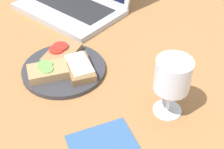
{
  "coord_description": "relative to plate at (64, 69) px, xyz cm",
  "views": [
    {
      "loc": [
        40.19,
        -44.73,
        57.34
      ],
      "look_at": [
        3.09,
        -0.63,
        8.0
      ],
      "focal_mm": 50.0,
      "sensor_mm": 36.0,
      "label": 1
    }
  ],
  "objects": [
    {
      "name": "wine_glass",
      "position": [
        29.28,
        5.63,
        9.64
      ],
      "size": [
        8.01,
        8.01,
        14.81
      ],
      "color": "white",
      "rests_on": "wooden_table"
    },
    {
      "name": "sandwich_with_tomato",
      "position": [
        -3.87,
        2.98,
        1.78
      ],
      "size": [
        10.58,
        12.9,
        2.64
      ],
      "color": "#937047",
      "rests_on": "plate"
    },
    {
      "name": "sandwich_with_cucumber",
      "position": [
        -0.76,
        -4.65,
        1.9
      ],
      "size": [
        10.9,
        12.08,
        2.73
      ],
      "color": "#A88456",
      "rests_on": "plate"
    },
    {
      "name": "sandwich_with_cheese",
      "position": [
        4.39,
        1.72,
        1.92
      ],
      "size": [
        12.91,
        11.3,
        2.73
      ],
      "color": "brown",
      "rests_on": "plate"
    },
    {
      "name": "wooden_table",
      "position": [
        11.55,
        3.44,
        -2.13
      ],
      "size": [
        140.0,
        140.0,
        3.0
      ],
      "primitive_type": "cube",
      "color": "#9E6B3D",
      "rests_on": "ground"
    },
    {
      "name": "plate",
      "position": [
        0.0,
        0.0,
        0.0
      ],
      "size": [
        22.44,
        22.44,
        1.27
      ],
      "primitive_type": "cylinder",
      "color": "#333338",
      "rests_on": "wooden_table"
    }
  ]
}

